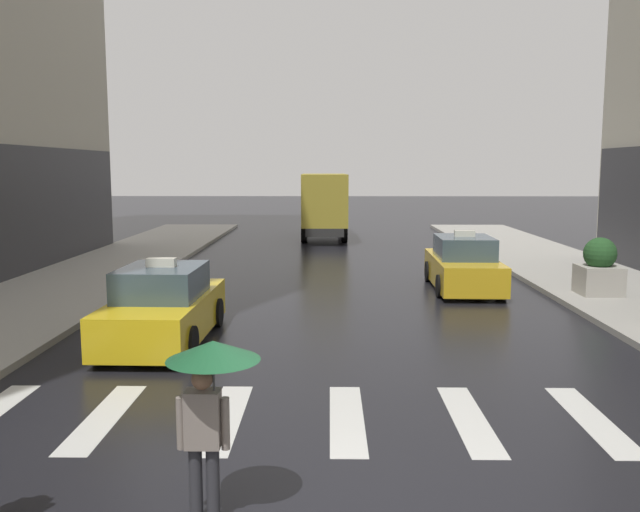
# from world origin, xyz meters

# --- Properties ---
(crosswalk_markings) EXTENTS (11.30, 2.80, 0.01)m
(crosswalk_markings) POSITION_xyz_m (-0.00, 3.00, 0.00)
(crosswalk_markings) COLOR silver
(crosswalk_markings) RESTS_ON ground
(taxi_lead) EXTENTS (2.00, 4.57, 1.80)m
(taxi_lead) POSITION_xyz_m (-3.77, 7.35, 0.72)
(taxi_lead) COLOR yellow
(taxi_lead) RESTS_ON ground
(taxi_second) EXTENTS (2.01, 4.58, 1.80)m
(taxi_second) POSITION_xyz_m (3.79, 13.57, 0.72)
(taxi_second) COLOR gold
(taxi_second) RESTS_ON ground
(box_truck) EXTENTS (2.39, 7.58, 3.35)m
(box_truck) POSITION_xyz_m (-0.56, 27.86, 1.85)
(box_truck) COLOR #2D2D2D
(box_truck) RESTS_ON ground
(pedestrian_with_umbrella) EXTENTS (0.96, 0.96, 1.94)m
(pedestrian_with_umbrella) POSITION_xyz_m (-1.48, 0.08, 1.52)
(pedestrian_with_umbrella) COLOR #333338
(pedestrian_with_umbrella) RESTS_ON ground
(planter_mid_block) EXTENTS (1.10, 1.10, 1.60)m
(planter_mid_block) POSITION_xyz_m (7.27, 12.06, 0.87)
(planter_mid_block) COLOR #A8A399
(planter_mid_block) RESTS_ON curb_right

